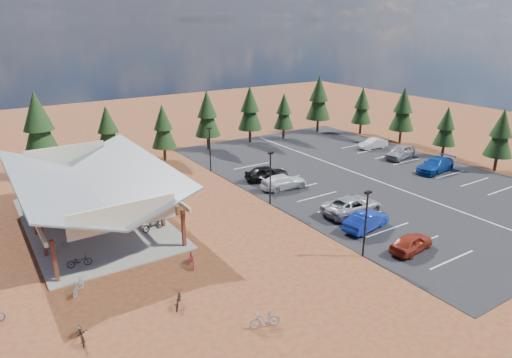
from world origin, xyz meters
The scene contains 43 objects.
ground centered at (0.00, 0.00, 0.00)m, with size 140.00×140.00×0.00m, color #5D2718.
asphalt_lot centered at (18.50, 3.00, 0.02)m, with size 27.00×44.00×0.04m, color black.
concrete_pad centered at (-10.00, 7.00, 0.05)m, with size 10.60×18.60×0.10m, color gray.
bike_pavilion centered at (-10.00, 7.00, 3.82)m, with size 11.65×19.40×4.97m.
lamp_post_0 centered at (5.00, -10.00, 2.98)m, with size 0.50×0.25×5.14m.
lamp_post_1 centered at (5.00, 2.00, 2.98)m, with size 0.50×0.25×5.14m.
lamp_post_2 centered at (5.00, 14.00, 2.98)m, with size 0.50×0.25×5.14m.
trash_bin_0 centered at (-3.42, 4.67, 0.45)m, with size 0.60×0.60×0.90m, color #4F381C.
trash_bin_1 centered at (-3.05, 5.08, 0.45)m, with size 0.60×0.60×0.90m, color #4F381C.
pine_2 centered at (-11.26, 22.12, 5.84)m, with size 4.10×4.10×9.56m.
pine_3 centered at (-3.89, 22.67, 4.40)m, with size 3.09×3.09×7.21m.
pine_4 centered at (2.32, 21.04, 4.26)m, with size 3.00×3.00×6.98m.
pine_5 centered at (9.12, 22.45, 4.84)m, with size 3.41×3.41×7.94m.
pine_6 centered at (15.85, 22.57, 4.88)m, with size 3.43×3.43×8.00m.
pine_7 centered at (21.03, 21.58, 4.10)m, with size 2.88×2.88×6.72m.
pine_8 centered at (28.01, 22.14, 5.33)m, with size 3.74×3.74×8.72m.
pine_10 centered at (32.69, -3.83, 4.42)m, with size 3.11×3.11×7.25m.
pine_11 centered at (32.59, 3.07, 3.94)m, with size 2.77×2.77×6.46m.
pine_12 centered at (33.53, 10.72, 4.82)m, with size 3.39×3.39×7.89m.
pine_13 centered at (32.79, 17.72, 4.33)m, with size 3.04×3.04×7.09m.
bike_0 centered at (-12.92, -0.30, 0.54)m, with size 0.59×1.69×0.89m, color black.
bike_1 centered at (-13.57, 3.41, 0.55)m, with size 0.42×1.49×0.90m, color gray.
bike_2 centered at (-11.14, 9.00, 0.52)m, with size 0.56×1.60×0.84m, color navy.
bike_3 centered at (-11.39, 13.47, 0.62)m, with size 0.49×1.73×1.04m, color maroon.
bike_4 centered at (-6.44, 2.44, 0.60)m, with size 0.66×1.89×1.00m, color black.
bike_5 centered at (-6.46, 5.46, 0.61)m, with size 0.48×1.70×1.02m, color gray.
bike_6 centered at (-7.59, 10.85, 0.56)m, with size 0.61×1.76×0.92m, color navy.
bike_7 centered at (-7.19, 11.49, 0.62)m, with size 0.49×1.72×1.04m, color maroon.
bike_8 centered at (-14.69, -8.37, 0.47)m, with size 0.63×1.80×0.95m, color black.
bike_9 centered at (-13.73, -3.47, 0.51)m, with size 0.48×1.69×1.01m, color #93969B.
bike_11 centered at (-6.17, -4.34, 0.51)m, with size 0.48×1.71×1.03m, color maroon.
bike_12 centered at (-9.00, -8.28, 0.44)m, with size 0.58×1.68×0.88m, color black.
bike_13 centered at (-5.73, -12.88, 0.54)m, with size 0.51×1.81×1.09m, color gray.
bike_15 centered at (-5.51, 3.60, 0.48)m, with size 0.46×1.61×0.97m, color maroon.
bike_16 centered at (-3.00, 5.59, 0.50)m, with size 0.66×1.89×0.99m, color black.
car_0 centered at (8.59, -11.43, 0.73)m, with size 1.62×4.03×1.37m, color maroon.
car_1 centered at (8.55, -6.87, 0.80)m, with size 1.60×4.60×1.51m, color #10299B.
car_2 centered at (9.79, -3.95, 0.85)m, with size 2.69×5.83×1.62m, color #95979C.
car_3 centered at (8.61, 4.70, 0.76)m, with size 2.02×4.97×1.44m, color silver.
car_4 centered at (8.59, 7.80, 0.84)m, with size 1.90×4.72×1.61m, color black.
car_7 centered at (26.43, -0.35, 0.84)m, with size 2.23×5.49×1.59m, color navy.
car_8 centered at (27.28, 5.43, 0.87)m, with size 1.95×4.85×1.65m, color gray.
car_9 centered at (27.93, 10.57, 0.72)m, with size 1.44×4.13×1.36m, color silver.
Camera 1 is at (-18.01, -30.74, 16.52)m, focal length 32.00 mm.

